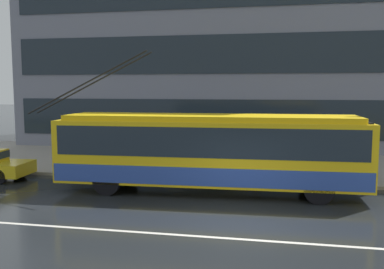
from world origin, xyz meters
The scene contains 8 objects.
ground_plane centered at (0.00, 0.00, 0.00)m, with size 160.00×160.00×0.00m, color black.
sidewalk_slab centered at (0.00, 10.29, 0.07)m, with size 80.00×10.00×0.14m, color gray.
lane_centre_line centered at (0.00, -1.20, 0.00)m, with size 72.00×0.14×0.01m, color silver.
trolleybus centered at (-1.44, 3.69, 1.62)m, with size 12.98×2.86×5.37m.
bus_shelter centered at (-2.17, 6.94, 2.00)m, with size 4.21×1.79×2.45m.
pedestrian_at_shelter centered at (0.19, 6.50, 1.11)m, with size 0.49×0.49×1.65m.
pedestrian_approaching_curb centered at (2.28, 6.31, 1.79)m, with size 1.57×1.57×2.01m.
office_tower_corner_left centered at (-4.09, 19.57, 9.89)m, with size 24.52×12.50×19.75m.
Camera 1 is at (1.01, -12.04, 3.96)m, focal length 39.76 mm.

